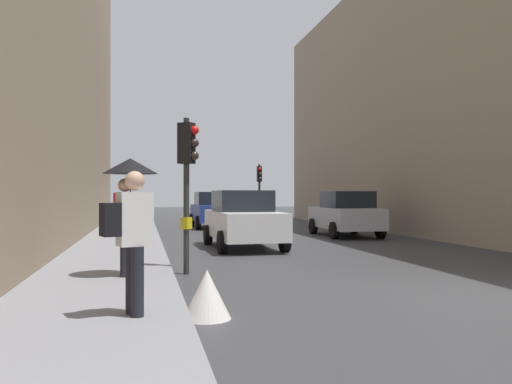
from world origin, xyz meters
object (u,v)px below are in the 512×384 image
at_px(car_white_compact, 243,219).
at_px(car_blue_van, 213,210).
at_px(car_silver_hatchback, 345,214).
at_px(warning_sign_triangle, 207,294).
at_px(traffic_light_near_right, 187,166).
at_px(pedestrian_with_umbrella, 129,183).
at_px(pedestrian_with_black_backpack, 131,234).
at_px(traffic_light_far_median, 259,183).

height_order(car_white_compact, car_blue_van, same).
bearing_deg(car_silver_hatchback, warning_sign_triangle, -119.02).
distance_m(traffic_light_near_right, car_white_compact, 5.58).
bearing_deg(car_blue_van, warning_sign_triangle, -97.69).
relative_size(pedestrian_with_umbrella, pedestrian_with_black_backpack, 1.21).
relative_size(traffic_light_near_right, warning_sign_triangle, 4.94).
height_order(car_blue_van, pedestrian_with_umbrella, pedestrian_with_umbrella).
xyz_separation_m(traffic_light_far_median, car_silver_hatchback, (1.62, -8.33, -1.38)).
relative_size(car_silver_hatchback, pedestrian_with_black_backpack, 2.41).
relative_size(car_white_compact, warning_sign_triangle, 6.53).
xyz_separation_m(traffic_light_far_median, traffic_light_near_right, (-5.27, -16.93, -0.04)).
distance_m(traffic_light_near_right, car_silver_hatchback, 11.10).
relative_size(traffic_light_far_median, pedestrian_with_umbrella, 1.53).
relative_size(car_silver_hatchback, car_blue_van, 1.01).
height_order(traffic_light_far_median, car_blue_van, traffic_light_far_median).
bearing_deg(car_white_compact, traffic_light_near_right, -112.95).
bearing_deg(car_white_compact, car_blue_van, 87.88).
bearing_deg(traffic_light_far_median, car_silver_hatchback, -79.03).
distance_m(traffic_light_far_median, car_blue_van, 3.71).
bearing_deg(traffic_light_near_right, car_blue_van, 80.56).
bearing_deg(traffic_light_near_right, pedestrian_with_umbrella, -138.34).
xyz_separation_m(car_white_compact, pedestrian_with_black_backpack, (-3.15, -9.24, 0.29)).
xyz_separation_m(car_silver_hatchback, pedestrian_with_umbrella, (-8.04, -9.62, 0.96)).
xyz_separation_m(traffic_light_near_right, warning_sign_triangle, (-0.07, -3.94, -1.89)).
bearing_deg(warning_sign_triangle, pedestrian_with_umbrella, 110.43).
xyz_separation_m(car_silver_hatchback, car_blue_van, (-4.41, 6.32, 0.00)).
distance_m(car_silver_hatchback, car_white_compact, 5.98).
bearing_deg(traffic_light_near_right, car_white_compact, 67.05).
height_order(traffic_light_far_median, warning_sign_triangle, traffic_light_far_median).
bearing_deg(pedestrian_with_umbrella, car_blue_van, 77.17).
bearing_deg(car_white_compact, pedestrian_with_umbrella, -118.49).
bearing_deg(car_silver_hatchback, pedestrian_with_black_backpack, -121.67).
bearing_deg(traffic_light_far_median, car_blue_van, -144.20).
bearing_deg(car_silver_hatchback, car_blue_van, 124.88).
xyz_separation_m(car_silver_hatchback, car_white_compact, (-4.77, -3.60, 0.00)).
distance_m(car_silver_hatchback, pedestrian_with_umbrella, 12.57).
relative_size(pedestrian_with_umbrella, warning_sign_triangle, 3.29).
height_order(car_blue_van, pedestrian_with_black_backpack, pedestrian_with_black_backpack).
xyz_separation_m(car_silver_hatchback, pedestrian_with_black_backpack, (-7.92, -12.84, 0.29)).
height_order(car_white_compact, warning_sign_triangle, car_white_compact).
distance_m(car_silver_hatchback, warning_sign_triangle, 14.34).
relative_size(traffic_light_far_median, pedestrian_with_black_backpack, 1.84).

